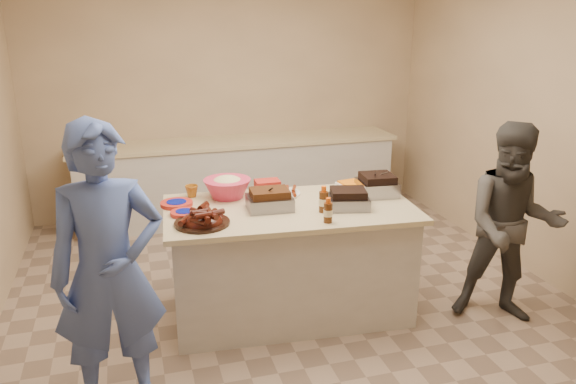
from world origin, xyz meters
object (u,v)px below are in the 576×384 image
object	(u,v)px
coleslaw_bowl	(228,197)
bbq_bottle_a	(328,222)
roasting_pan	(377,195)
guest_gray	(500,316)
plastic_cup	(192,197)
mustard_bottle	(259,207)
island	(290,311)
rib_platter	(202,224)
bbq_bottle_b	(323,212)

from	to	relation	value
coleslaw_bowl	bbq_bottle_a	size ratio (longest dim) A/B	2.07
roasting_pan	bbq_bottle_a	distance (m)	0.75
guest_gray	plastic_cup	bearing A→B (deg)	-176.80
roasting_pan	mustard_bottle	distance (m)	0.97
island	guest_gray	xyz separation A→B (m)	(1.55, -0.54, 0.00)
bbq_bottle_a	guest_gray	distance (m)	1.65
plastic_cup	rib_platter	bearing A→B (deg)	-90.67
roasting_pan	bbq_bottle_a	xyz separation A→B (m)	(-0.59, -0.47, 0.00)
roasting_pan	bbq_bottle_b	bearing A→B (deg)	-149.23
mustard_bottle	coleslaw_bowl	bearing A→B (deg)	123.22
coleslaw_bowl	mustard_bottle	world-z (taller)	coleslaw_bowl
mustard_bottle	bbq_bottle_a	bearing A→B (deg)	-49.67
roasting_pan	guest_gray	bearing A→B (deg)	-32.73
mustard_bottle	guest_gray	xyz separation A→B (m)	(1.77, -0.61, -0.88)
island	coleslaw_bowl	xyz separation A→B (m)	(-0.41, 0.35, 0.88)
coleslaw_bowl	plastic_cup	bearing A→B (deg)	160.54
guest_gray	rib_platter	bearing A→B (deg)	-162.30
roasting_pan	guest_gray	xyz separation A→B (m)	(0.80, -0.63, -0.88)
island	roasting_pan	bearing A→B (deg)	10.90
roasting_pan	rib_platter	bearing A→B (deg)	-164.54
rib_platter	plastic_cup	world-z (taller)	rib_platter
bbq_bottle_a	plastic_cup	distance (m)	1.17
rib_platter	bbq_bottle_b	world-z (taller)	bbq_bottle_b
plastic_cup	roasting_pan	bearing A→B (deg)	-14.18
island	guest_gray	world-z (taller)	island
island	roasting_pan	xyz separation A→B (m)	(0.75, 0.08, 0.88)
roasting_pan	coleslaw_bowl	world-z (taller)	coleslaw_bowl
island	bbq_bottle_b	distance (m)	0.92
bbq_bottle_a	guest_gray	bearing A→B (deg)	-6.53
bbq_bottle_b	guest_gray	bearing A→B (deg)	-15.19
coleslaw_bowl	guest_gray	bearing A→B (deg)	-24.49
rib_platter	mustard_bottle	world-z (taller)	rib_platter
rib_platter	plastic_cup	size ratio (longest dim) A/B	3.76
roasting_pan	bbq_bottle_a	world-z (taller)	bbq_bottle_a
island	guest_gray	size ratio (longest dim) A/B	1.21
coleslaw_bowl	guest_gray	size ratio (longest dim) A/B	0.24
coleslaw_bowl	bbq_bottle_a	xyz separation A→B (m)	(0.57, -0.73, 0.00)
bbq_bottle_b	roasting_pan	bearing A→B (deg)	25.56
island	bbq_bottle_b	bearing A→B (deg)	-36.92
coleslaw_bowl	mustard_bottle	distance (m)	0.34
roasting_pan	mustard_bottle	bearing A→B (deg)	-173.56
bbq_bottle_a	mustard_bottle	world-z (taller)	bbq_bottle_a
mustard_bottle	guest_gray	world-z (taller)	mustard_bottle
rib_platter	bbq_bottle_b	size ratio (longest dim) A/B	1.96
island	coleslaw_bowl	bearing A→B (deg)	144.03
bbq_bottle_a	rib_platter	bearing A→B (deg)	165.96
mustard_bottle	plastic_cup	bearing A→B (deg)	140.07
bbq_bottle_b	rib_platter	bearing A→B (deg)	179.82
rib_platter	roasting_pan	xyz separation A→B (m)	(1.43, 0.26, 0.00)
bbq_bottle_b	plastic_cup	bearing A→B (deg)	144.68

